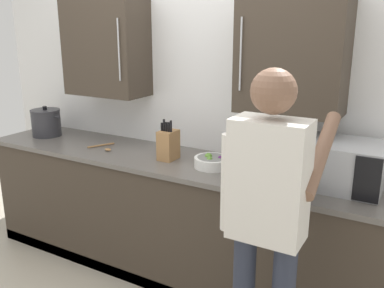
# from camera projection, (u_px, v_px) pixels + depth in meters

# --- Properties ---
(back_wall_tiled) EXTENTS (4.03, 0.44, 2.60)m
(back_wall_tiled) POSITION_uv_depth(u_px,v_px,m) (199.00, 90.00, 3.18)
(back_wall_tiled) COLOR white
(back_wall_tiled) RESTS_ON ground_plane
(counter_unit) EXTENTS (3.32, 0.65, 0.93)m
(counter_unit) POSITION_uv_depth(u_px,v_px,m) (178.00, 218.00, 3.17)
(counter_unit) COLOR #3D3328
(counter_unit) RESTS_ON ground_plane
(microwave_oven) EXTENTS (0.50, 0.72, 0.27)m
(microwave_oven) POSITION_uv_depth(u_px,v_px,m) (336.00, 164.00, 2.51)
(microwave_oven) COLOR #B7BABF
(microwave_oven) RESTS_ON counter_unit
(knife_block) EXTENTS (0.11, 0.15, 0.30)m
(knife_block) POSITION_uv_depth(u_px,v_px,m) (168.00, 145.00, 3.02)
(knife_block) COLOR #A37547
(knife_block) RESTS_ON counter_unit
(wooden_spoon) EXTENTS (0.22, 0.21, 0.02)m
(wooden_spoon) POSITION_uv_depth(u_px,v_px,m) (104.00, 147.00, 3.31)
(wooden_spoon) COLOR #A37547
(wooden_spoon) RESTS_ON counter_unit
(thermos_flask) EXTENTS (0.08, 0.08, 0.32)m
(thermos_flask) POSITION_uv_depth(u_px,v_px,m) (276.00, 153.00, 2.65)
(thermos_flask) COLOR #B7BABF
(thermos_flask) RESTS_ON counter_unit
(fruit_bowl) EXTENTS (0.25, 0.25, 0.10)m
(fruit_bowl) POSITION_uv_depth(u_px,v_px,m) (212.00, 161.00, 2.87)
(fruit_bowl) COLOR white
(fruit_bowl) RESTS_ON counter_unit
(stock_pot) EXTENTS (0.35, 0.25, 0.26)m
(stock_pot) POSITION_uv_depth(u_px,v_px,m) (46.00, 123.00, 3.67)
(stock_pot) COLOR #2D2D33
(stock_pot) RESTS_ON counter_unit
(person_figure) EXTENTS (0.44, 0.59, 1.70)m
(person_figure) POSITION_uv_depth(u_px,v_px,m) (267.00, 216.00, 1.94)
(person_figure) COLOR #282D3D
(person_figure) RESTS_ON ground_plane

